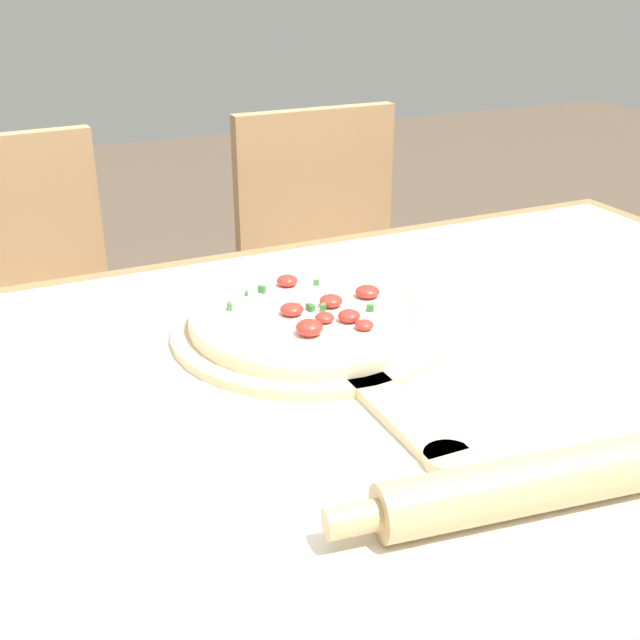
% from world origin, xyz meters
% --- Properties ---
extents(dining_table, '(1.48, 0.92, 0.78)m').
position_xyz_m(dining_table, '(0.00, 0.00, 0.67)').
color(dining_table, olive).
rests_on(dining_table, ground_plane).
extents(towel_cloth, '(1.40, 0.84, 0.00)m').
position_xyz_m(towel_cloth, '(0.00, 0.00, 0.78)').
color(towel_cloth, white).
rests_on(towel_cloth, dining_table).
extents(pizza_peel, '(0.35, 0.51, 0.01)m').
position_xyz_m(pizza_peel, '(-0.01, 0.11, 0.79)').
color(pizza_peel, '#D6B784').
rests_on(pizza_peel, towel_cloth).
extents(pizza, '(0.30, 0.30, 0.04)m').
position_xyz_m(pizza, '(-0.01, 0.12, 0.81)').
color(pizza, beige).
rests_on(pizza, pizza_peel).
extents(rolling_pin, '(0.46, 0.10, 0.05)m').
position_xyz_m(rolling_pin, '(0.06, -0.28, 0.81)').
color(rolling_pin, tan).
rests_on(rolling_pin, towel_cloth).
extents(chair_left, '(0.43, 0.43, 0.91)m').
position_xyz_m(chair_left, '(-0.31, 0.83, 0.53)').
color(chair_left, tan).
rests_on(chair_left, ground_plane).
extents(chair_right, '(0.40, 0.40, 0.91)m').
position_xyz_m(chair_right, '(0.36, 0.83, 0.53)').
color(chair_right, tan).
rests_on(chair_right, ground_plane).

